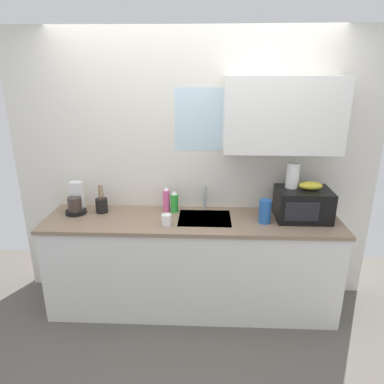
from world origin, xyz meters
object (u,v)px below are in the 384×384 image
(paper_towel_roll, at_px, (293,175))
(dish_soap_bottle_green, at_px, (174,202))
(cereal_canister, at_px, (265,211))
(microwave, at_px, (303,204))
(banana_bunch, at_px, (311,186))
(dish_soap_bottle_pink, at_px, (166,200))
(mug_white, at_px, (167,220))
(utensil_crock, at_px, (102,205))
(coffee_maker, at_px, (76,202))

(paper_towel_roll, xyz_separation_m, dish_soap_bottle_green, (-1.03, 0.06, -0.28))
(paper_towel_roll, distance_m, cereal_canister, 0.40)
(microwave, distance_m, banana_bunch, 0.18)
(banana_bunch, distance_m, dish_soap_bottle_pink, 1.28)
(banana_bunch, distance_m, mug_white, 1.26)
(paper_towel_roll, bearing_deg, dish_soap_bottle_green, 176.69)
(utensil_crock, bearing_deg, mug_white, -22.54)
(coffee_maker, distance_m, mug_white, 0.89)
(paper_towel_roll, height_order, coffee_maker, paper_towel_roll)
(microwave, xyz_separation_m, mug_white, (-1.17, -0.19, -0.09))
(coffee_maker, bearing_deg, dish_soap_bottle_green, 3.29)
(coffee_maker, xyz_separation_m, mug_white, (0.86, -0.25, -0.06))
(dish_soap_bottle_pink, relative_size, mug_white, 2.51)
(cereal_canister, height_order, mug_white, cereal_canister)
(microwave, xyz_separation_m, coffee_maker, (-2.03, 0.06, -0.03))
(dish_soap_bottle_green, relative_size, dish_soap_bottle_pink, 0.86)
(banana_bunch, distance_m, coffee_maker, 2.09)
(banana_bunch, bearing_deg, paper_towel_roll, 161.57)
(cereal_canister, distance_m, mug_white, 0.84)
(coffee_maker, xyz_separation_m, dish_soap_bottle_green, (0.90, 0.05, -0.01))
(banana_bunch, xyz_separation_m, mug_white, (-1.22, -0.19, -0.26))
(mug_white, bearing_deg, utensil_crock, 157.46)
(banana_bunch, relative_size, dish_soap_bottle_pink, 0.84)
(mug_white, bearing_deg, paper_towel_roll, 12.60)
(dish_soap_bottle_green, xyz_separation_m, mug_white, (-0.04, -0.30, -0.05))
(dish_soap_bottle_green, distance_m, mug_white, 0.31)
(dish_soap_bottle_pink, relative_size, utensil_crock, 0.90)
(banana_bunch, bearing_deg, dish_soap_bottle_green, 174.70)
(mug_white, height_order, utensil_crock, utensil_crock)
(dish_soap_bottle_pink, bearing_deg, dish_soap_bottle_green, -12.52)
(banana_bunch, distance_m, paper_towel_roll, 0.18)
(mug_white, bearing_deg, dish_soap_bottle_green, 82.40)
(banana_bunch, xyz_separation_m, cereal_canister, (-0.39, -0.10, -0.20))
(microwave, xyz_separation_m, paper_towel_roll, (-0.10, 0.05, 0.24))
(microwave, relative_size, coffee_maker, 1.64)
(dish_soap_bottle_green, distance_m, dish_soap_bottle_pink, 0.08)
(coffee_maker, height_order, cereal_canister, coffee_maker)
(banana_bunch, xyz_separation_m, dish_soap_bottle_green, (-1.18, 0.11, -0.21))
(paper_towel_roll, xyz_separation_m, dish_soap_bottle_pink, (-1.11, 0.08, -0.27))
(dish_soap_bottle_green, relative_size, mug_white, 2.16)
(microwave, height_order, paper_towel_roll, paper_towel_roll)
(banana_bunch, relative_size, mug_white, 2.11)
(banana_bunch, relative_size, utensil_crock, 0.75)
(paper_towel_roll, height_order, utensil_crock, paper_towel_roll)
(banana_bunch, height_order, mug_white, banana_bunch)
(dish_soap_bottle_green, relative_size, cereal_canister, 1.01)
(microwave, distance_m, utensil_crock, 1.80)
(mug_white, bearing_deg, banana_bunch, 8.83)
(dish_soap_bottle_pink, xyz_separation_m, utensil_crock, (-0.59, -0.06, -0.04))
(microwave, bearing_deg, dish_soap_bottle_pink, 173.95)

